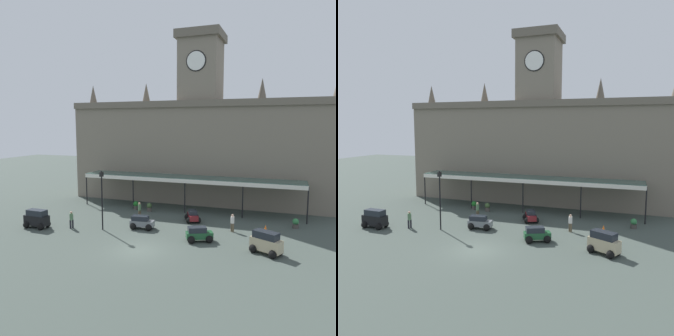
# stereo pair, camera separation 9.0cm
# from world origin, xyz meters

# --- Properties ---
(ground_plane) EXTENTS (140.00, 140.00, 0.00)m
(ground_plane) POSITION_xyz_m (0.00, 0.00, 0.00)
(ground_plane) COLOR #3E4842
(station_building) EXTENTS (33.32, 6.30, 21.21)m
(station_building) POSITION_xyz_m (-0.00, 19.06, 7.23)
(station_building) COLOR slate
(station_building) RESTS_ON ground
(entrance_canopy) EXTENTS (25.77, 3.26, 3.93)m
(entrance_canopy) POSITION_xyz_m (-0.00, 13.69, 3.78)
(entrance_canopy) COLOR #38564C
(entrance_canopy) RESTS_ON ground
(car_beige_van) EXTENTS (2.59, 2.26, 1.77)m
(car_beige_van) POSITION_xyz_m (9.52, 2.65, 0.81)
(car_beige_van) COLOR tan
(car_beige_van) RESTS_ON ground
(car_grey_estate) EXTENTS (2.33, 1.70, 1.27)m
(car_grey_estate) POSITION_xyz_m (-2.08, 5.29, 0.56)
(car_grey_estate) COLOR slate
(car_grey_estate) RESTS_ON ground
(car_black_van) EXTENTS (2.42, 1.63, 1.77)m
(car_black_van) POSITION_xyz_m (-11.75, 2.19, 0.81)
(car_black_van) COLOR black
(car_black_van) RESTS_ON ground
(car_green_estate) EXTENTS (2.43, 2.11, 1.27)m
(car_green_estate) POSITION_xyz_m (3.94, 3.66, 0.56)
(car_green_estate) COLOR #1E512D
(car_green_estate) RESTS_ON ground
(car_maroon_sedan) EXTENTS (2.01, 2.23, 1.19)m
(car_maroon_sedan) POSITION_xyz_m (1.80, 9.32, 0.50)
(car_maroon_sedan) COLOR maroon
(car_maroon_sedan) RESTS_ON ground
(pedestrian_beside_cars) EXTENTS (0.34, 0.34, 1.67)m
(pedestrian_beside_cars) POSITION_xyz_m (-8.50, 3.17, 0.91)
(pedestrian_beside_cars) COLOR black
(pedestrian_beside_cars) RESTS_ON ground
(pedestrian_crossing_forecourt) EXTENTS (0.34, 0.38, 1.67)m
(pedestrian_crossing_forecourt) POSITION_xyz_m (-3.94, 8.83, 0.91)
(pedestrian_crossing_forecourt) COLOR brown
(pedestrian_crossing_forecourt) RESTS_ON ground
(pedestrian_near_entrance) EXTENTS (0.34, 0.34, 1.67)m
(pedestrian_near_entrance) POSITION_xyz_m (6.19, 7.29, 0.91)
(pedestrian_near_entrance) COLOR brown
(pedestrian_near_entrance) RESTS_ON ground
(victorian_lamppost) EXTENTS (0.30, 0.30, 5.65)m
(victorian_lamppost) POSITION_xyz_m (-5.45, 3.76, 3.46)
(victorian_lamppost) COLOR black
(victorian_lamppost) RESTS_ON ground
(traffic_cone) EXTENTS (0.40, 0.40, 0.71)m
(traffic_cone) POSITION_xyz_m (9.11, 8.09, 0.36)
(traffic_cone) COLOR orange
(traffic_cone) RESTS_ON ground
(planter_by_canopy) EXTENTS (0.60, 0.60, 0.96)m
(planter_by_canopy) POSITION_xyz_m (-4.07, 11.77, 0.49)
(planter_by_canopy) COLOR #47423D
(planter_by_canopy) RESTS_ON ground
(planter_forecourt_centre) EXTENTS (0.60, 0.60, 0.96)m
(planter_forecourt_centre) POSITION_xyz_m (11.72, 10.44, 0.49)
(planter_forecourt_centre) COLOR #47423D
(planter_forecourt_centre) RESTS_ON ground
(planter_near_kerb) EXTENTS (0.60, 0.60, 0.96)m
(planter_near_kerb) POSITION_xyz_m (-5.88, 12.03, 0.49)
(planter_near_kerb) COLOR #47423D
(planter_near_kerb) RESTS_ON ground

